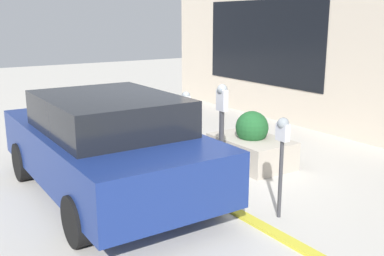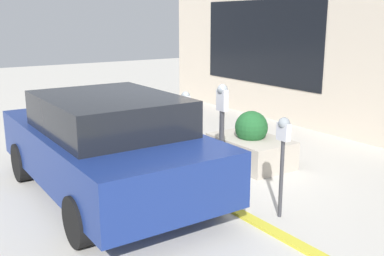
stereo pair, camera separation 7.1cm
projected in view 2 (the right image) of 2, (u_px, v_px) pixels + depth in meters
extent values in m
plane|color=beige|center=(188.00, 183.00, 7.25)|extent=(40.00, 40.00, 0.00)
cube|color=gold|center=(184.00, 182.00, 7.21)|extent=(14.40, 0.16, 0.04)
cube|color=beige|center=(368.00, 58.00, 9.25)|extent=(14.40, 0.15, 3.59)
cube|color=black|center=(259.00, 42.00, 11.78)|extent=(4.32, 0.02, 2.15)
cylinder|color=#38383D|center=(281.00, 179.00, 5.89)|extent=(0.05, 0.05, 1.06)
cube|color=silver|center=(284.00, 132.00, 5.74)|extent=(0.18, 0.09, 0.23)
sphere|color=gray|center=(284.00, 123.00, 5.71)|extent=(0.15, 0.15, 0.15)
cylinder|color=#38383D|center=(221.00, 151.00, 6.82)|extent=(0.08, 0.08, 1.25)
cube|color=silver|center=(222.00, 100.00, 6.64)|extent=(0.19, 0.09, 0.32)
sphere|color=gray|center=(222.00, 89.00, 6.60)|extent=(0.16, 0.16, 0.16)
cylinder|color=#38383D|center=(186.00, 142.00, 7.73)|extent=(0.06, 0.06, 1.01)
cube|color=silver|center=(186.00, 105.00, 7.58)|extent=(0.17, 0.09, 0.30)
sphere|color=gray|center=(186.00, 96.00, 7.54)|extent=(0.15, 0.15, 0.15)
cylinder|color=#38383D|center=(152.00, 130.00, 8.67)|extent=(0.06, 0.06, 0.98)
cube|color=silver|center=(151.00, 99.00, 8.52)|extent=(0.19, 0.09, 0.25)
sphere|color=gray|center=(151.00, 92.00, 8.49)|extent=(0.17, 0.17, 0.17)
cube|color=#B2A899|center=(251.00, 151.00, 8.13)|extent=(1.46, 0.97, 0.50)
sphere|color=#1E5628|center=(251.00, 127.00, 8.03)|extent=(0.59, 0.59, 0.59)
cube|color=navy|center=(106.00, 151.00, 6.65)|extent=(4.25, 1.97, 0.72)
cube|color=black|center=(109.00, 113.00, 6.37)|extent=(2.21, 1.73, 0.50)
cylinder|color=black|center=(123.00, 145.00, 8.28)|extent=(0.62, 0.23, 0.62)
cylinder|color=black|center=(23.00, 162.00, 7.31)|extent=(0.62, 0.23, 0.62)
cylinder|color=black|center=(206.00, 189.00, 6.16)|extent=(0.62, 0.23, 0.62)
cylinder|color=black|center=(80.00, 221.00, 5.19)|extent=(0.62, 0.23, 0.62)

